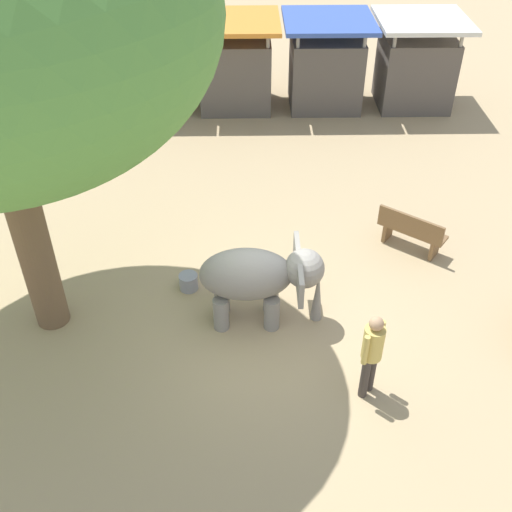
{
  "coord_description": "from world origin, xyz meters",
  "views": [
    {
      "loc": [
        -0.35,
        -7.67,
        7.77
      ],
      "look_at": [
        -0.19,
        1.2,
        0.8
      ],
      "focal_mm": 43.01,
      "sensor_mm": 36.0,
      "label": 1
    }
  ],
  "objects": [
    {
      "name": "elephant",
      "position": [
        -0.14,
        0.39,
        0.97
      ],
      "size": [
        2.18,
        1.48,
        1.52
      ],
      "rotation": [
        0.0,
        0.0,
        6.28
      ],
      "color": "gray",
      "rests_on": "ground_plane"
    },
    {
      "name": "market_stall_teal",
      "position": [
        -3.23,
        9.53,
        1.14
      ],
      "size": [
        2.5,
        2.5,
        2.52
      ],
      "color": "#59514C",
      "rests_on": "ground_plane"
    },
    {
      "name": "feed_bucket",
      "position": [
        -1.47,
        1.24,
        0.16
      ],
      "size": [
        0.36,
        0.36,
        0.32
      ],
      "primitive_type": "cylinder",
      "color": "gray",
      "rests_on": "ground_plane"
    },
    {
      "name": "market_stall_white",
      "position": [
        4.57,
        9.53,
        1.14
      ],
      "size": [
        2.5,
        2.5,
        2.52
      ],
      "color": "#59514C",
      "rests_on": "ground_plane"
    },
    {
      "name": "wooden_bench",
      "position": [
        3.0,
        2.4,
        0.47
      ],
      "size": [
        1.35,
        1.17,
        0.88
      ],
      "rotation": [
        0.0,
        0.0,
        5.62
      ],
      "color": "brown",
      "rests_on": "ground_plane"
    },
    {
      "name": "person_handler",
      "position": [
        1.52,
        -1.33,
        0.95
      ],
      "size": [
        0.37,
        0.4,
        1.62
      ],
      "rotation": [
        0.0,
        0.0,
        2.4
      ],
      "color": "#3F3833",
      "rests_on": "ground_plane"
    },
    {
      "name": "market_stall_orange",
      "position": [
        -0.63,
        9.53,
        1.14
      ],
      "size": [
        2.5,
        2.5,
        2.52
      ],
      "color": "#59514C",
      "rests_on": "ground_plane"
    },
    {
      "name": "market_stall_blue",
      "position": [
        1.97,
        9.53,
        1.14
      ],
      "size": [
        2.5,
        2.5,
        2.52
      ],
      "color": "#59514C",
      "rests_on": "ground_plane"
    },
    {
      "name": "ground_plane",
      "position": [
        0.0,
        0.0,
        0.0
      ],
      "size": [
        60.0,
        60.0,
        0.0
      ],
      "primitive_type": "plane",
      "color": "tan"
    }
  ]
}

